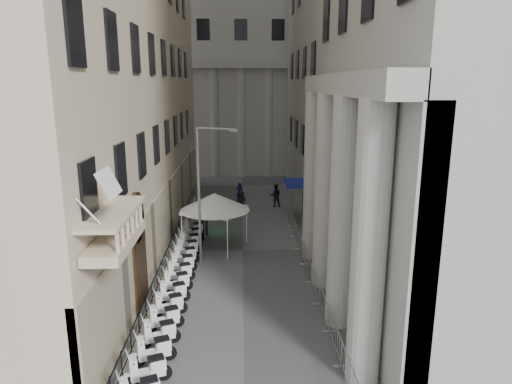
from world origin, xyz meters
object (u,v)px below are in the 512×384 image
street_lamp (203,185)px  pedestrian_a (240,192)px  pedestrian_b (275,195)px  info_kiosk (204,221)px  security_tent (208,200)px

street_lamp → pedestrian_a: street_lamp is taller
street_lamp → pedestrian_b: street_lamp is taller
pedestrian_a → info_kiosk: bearing=84.3°
security_tent → street_lamp: bearing=-89.5°
street_lamp → pedestrian_a: (2.00, 14.45, -3.92)m
info_kiosk → pedestrian_a: (2.50, 8.87, -0.02)m
street_lamp → info_kiosk: 6.83m
security_tent → pedestrian_a: (2.03, 10.96, -2.15)m
pedestrian_a → security_tent: bearing=89.6°
street_lamp → info_kiosk: size_ratio=4.53×
street_lamp → pedestrian_b: bearing=92.5°
security_tent → pedestrian_b: 10.76m
street_lamp → pedestrian_a: size_ratio=4.57×
security_tent → street_lamp: 3.91m
street_lamp → pedestrian_a: bearing=106.4°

